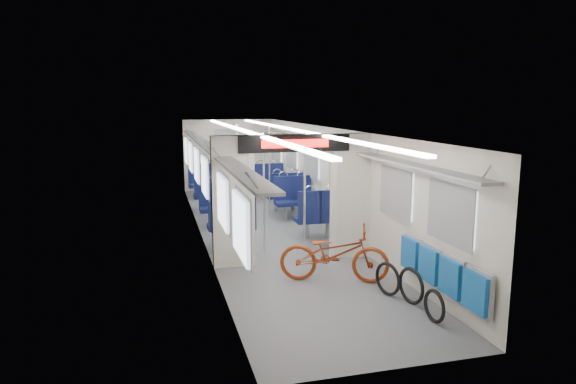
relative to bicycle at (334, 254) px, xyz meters
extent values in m
plane|color=#515456|center=(-0.35, 3.21, -0.46)|extent=(12.00, 12.00, 0.00)
cube|color=beige|center=(-1.80, 3.21, 0.69)|extent=(0.02, 12.00, 2.30)
cube|color=beige|center=(1.10, 3.21, 0.69)|extent=(0.02, 12.00, 2.30)
cube|color=beige|center=(-0.35, 9.21, 0.69)|extent=(2.90, 0.02, 2.30)
cube|color=beige|center=(-0.35, -2.79, 0.69)|extent=(2.90, 0.02, 2.30)
cube|color=silver|center=(-0.35, 3.21, 1.84)|extent=(2.90, 12.00, 0.02)
cube|color=white|center=(-0.90, 3.21, 1.81)|extent=(0.12, 11.40, 0.04)
cube|color=white|center=(0.20, 3.21, 1.81)|extent=(0.12, 11.40, 0.04)
cube|color=beige|center=(-1.48, 1.21, 0.54)|extent=(0.65, 0.18, 2.00)
cube|color=beige|center=(0.77, 1.21, 0.54)|extent=(0.65, 0.18, 2.00)
cube|color=beige|center=(-0.35, 1.21, 1.69)|extent=(2.90, 0.18, 0.30)
cylinder|color=beige|center=(-1.15, 1.21, 0.54)|extent=(0.20, 0.20, 2.00)
cylinder|color=beige|center=(0.45, 1.21, 0.54)|extent=(0.20, 0.20, 2.00)
cube|color=black|center=(-0.35, 1.10, 1.69)|extent=(2.00, 0.03, 0.30)
cube|color=#FF0C07|center=(-0.35, 1.07, 1.69)|extent=(1.20, 0.02, 0.14)
cube|color=white|center=(-1.77, -1.59, 0.94)|extent=(0.04, 1.00, 0.75)
cube|color=white|center=(1.07, -1.59, 0.94)|extent=(0.04, 1.00, 0.75)
cube|color=white|center=(-1.77, 0.01, 0.94)|extent=(0.04, 1.00, 0.75)
cube|color=white|center=(1.07, 0.01, 0.94)|extent=(0.04, 1.00, 0.75)
cube|color=white|center=(-1.77, 2.71, 0.94)|extent=(0.04, 1.00, 0.75)
cube|color=white|center=(1.07, 2.71, 0.94)|extent=(0.04, 1.00, 0.75)
cube|color=white|center=(-1.77, 4.61, 0.94)|extent=(0.04, 1.00, 0.75)
cube|color=white|center=(1.07, 4.61, 0.94)|extent=(0.04, 1.00, 0.75)
cube|color=white|center=(-1.77, 6.51, 0.94)|extent=(0.04, 1.00, 0.75)
cube|color=white|center=(1.07, 6.51, 0.94)|extent=(0.04, 1.00, 0.75)
cube|color=white|center=(-1.77, 8.31, 0.94)|extent=(0.04, 1.00, 0.75)
cube|color=white|center=(1.07, 8.31, 0.94)|extent=(0.04, 1.00, 0.75)
cube|color=gray|center=(-1.62, -0.79, 1.49)|extent=(0.30, 3.60, 0.04)
cube|color=gray|center=(0.92, -0.79, 1.49)|extent=(0.30, 3.60, 0.04)
cube|color=gray|center=(-1.62, 5.21, 1.49)|extent=(0.30, 7.60, 0.04)
cube|color=gray|center=(0.92, 5.21, 1.49)|extent=(0.30, 7.60, 0.04)
cube|color=gray|center=(-0.35, 9.15, 0.54)|extent=(0.90, 0.05, 2.00)
imported|color=maroon|center=(0.00, 0.00, 0.00)|extent=(1.86, 1.20, 0.92)
cube|color=gray|center=(1.03, -2.33, 0.12)|extent=(0.06, 0.50, 0.57)
cube|color=#0F4C8E|center=(0.97, -2.33, 0.12)|extent=(0.06, 0.46, 0.48)
cube|color=gray|center=(1.03, -1.78, 0.12)|extent=(0.06, 0.50, 0.57)
cube|color=#0F4C8E|center=(0.97, -1.78, 0.12)|extent=(0.06, 0.46, 0.48)
cube|color=gray|center=(1.03, -1.23, 0.12)|extent=(0.06, 0.50, 0.57)
cube|color=#0F4C8E|center=(0.97, -1.23, 0.12)|extent=(0.06, 0.46, 0.48)
cube|color=gray|center=(1.03, -0.68, 0.12)|extent=(0.06, 0.50, 0.57)
cube|color=#0F4C8E|center=(0.97, -0.68, 0.12)|extent=(0.06, 0.46, 0.48)
torus|color=black|center=(0.74, -1.82, -0.26)|extent=(0.08, 0.45, 0.45)
torus|color=black|center=(0.75, -1.17, -0.22)|extent=(0.15, 0.54, 0.54)
torus|color=black|center=(0.57, -0.78, -0.23)|extent=(0.21, 0.50, 0.51)
cube|color=#0E1440|center=(-1.05, 2.50, -0.06)|extent=(0.47, 0.44, 0.10)
cylinder|color=gray|center=(-1.05, 2.50, -0.29)|extent=(0.10, 0.10, 0.35)
cube|color=#0E1440|center=(-1.05, 2.32, 0.28)|extent=(0.47, 0.08, 0.57)
torus|color=silver|center=(-1.05, 2.32, 0.56)|extent=(0.24, 0.03, 0.24)
cube|color=#0E1440|center=(-1.05, 4.27, -0.06)|extent=(0.47, 0.44, 0.10)
cylinder|color=gray|center=(-1.05, 4.27, -0.29)|extent=(0.10, 0.10, 0.35)
cube|color=#0E1440|center=(-1.05, 4.45, 0.28)|extent=(0.47, 0.08, 0.57)
torus|color=silver|center=(-1.05, 4.45, 0.56)|extent=(0.24, 0.03, 0.24)
cube|color=#0E1440|center=(-1.52, 2.50, -0.06)|extent=(0.47, 0.44, 0.10)
cylinder|color=gray|center=(-1.52, 2.50, -0.29)|extent=(0.10, 0.10, 0.35)
cube|color=#0E1440|center=(-1.52, 2.32, 0.28)|extent=(0.47, 0.08, 0.57)
torus|color=silver|center=(-1.52, 2.32, 0.56)|extent=(0.24, 0.03, 0.24)
cube|color=#0E1440|center=(-1.52, 4.27, -0.06)|extent=(0.47, 0.44, 0.10)
cylinder|color=gray|center=(-1.52, 4.27, -0.29)|extent=(0.10, 0.10, 0.35)
cube|color=#0E1440|center=(-1.52, 4.45, 0.28)|extent=(0.47, 0.08, 0.57)
torus|color=silver|center=(-1.52, 4.45, 0.56)|extent=(0.24, 0.03, 0.24)
cube|color=#0E1440|center=(0.35, 2.66, -0.06)|extent=(0.49, 0.46, 0.10)
cylinder|color=gray|center=(0.35, 2.66, -0.29)|extent=(0.10, 0.10, 0.35)
cube|color=#0E1440|center=(0.35, 2.48, 0.29)|extent=(0.49, 0.09, 0.60)
torus|color=silver|center=(0.35, 2.48, 0.59)|extent=(0.25, 0.03, 0.25)
cube|color=#0E1440|center=(0.35, 4.51, -0.06)|extent=(0.49, 0.46, 0.10)
cylinder|color=gray|center=(0.35, 4.51, -0.29)|extent=(0.10, 0.10, 0.35)
cube|color=#0E1440|center=(0.35, 4.69, 0.29)|extent=(0.49, 0.09, 0.60)
torus|color=silver|center=(0.35, 4.69, 0.59)|extent=(0.25, 0.03, 0.25)
cube|color=#0E1440|center=(0.82, 2.66, -0.06)|extent=(0.49, 0.46, 0.10)
cylinder|color=gray|center=(0.82, 2.66, -0.29)|extent=(0.10, 0.10, 0.35)
cube|color=#0E1440|center=(0.82, 2.48, 0.29)|extent=(0.49, 0.09, 0.60)
torus|color=silver|center=(0.82, 2.48, 0.59)|extent=(0.25, 0.03, 0.25)
cube|color=#0E1440|center=(0.82, 4.51, -0.06)|extent=(0.49, 0.46, 0.10)
cylinder|color=gray|center=(0.82, 4.51, -0.29)|extent=(0.10, 0.10, 0.35)
cube|color=#0E1440|center=(0.82, 4.69, 0.29)|extent=(0.49, 0.09, 0.60)
torus|color=silver|center=(0.82, 4.69, 0.59)|extent=(0.25, 0.03, 0.25)
cube|color=#0E1440|center=(-1.05, 6.01, -0.06)|extent=(0.47, 0.44, 0.10)
cylinder|color=gray|center=(-1.05, 6.01, -0.29)|extent=(0.10, 0.10, 0.35)
cube|color=#0E1440|center=(-1.05, 5.83, 0.28)|extent=(0.47, 0.08, 0.58)
torus|color=silver|center=(-1.05, 5.83, 0.57)|extent=(0.24, 0.03, 0.24)
cube|color=#0E1440|center=(-1.05, 7.81, -0.06)|extent=(0.47, 0.44, 0.10)
cylinder|color=gray|center=(-1.05, 7.81, -0.29)|extent=(0.10, 0.10, 0.35)
cube|color=#0E1440|center=(-1.05, 7.98, 0.28)|extent=(0.47, 0.08, 0.58)
torus|color=silver|center=(-1.05, 7.98, 0.57)|extent=(0.24, 0.03, 0.24)
cube|color=#0E1440|center=(-1.52, 6.01, -0.06)|extent=(0.47, 0.44, 0.10)
cylinder|color=gray|center=(-1.52, 6.01, -0.29)|extent=(0.10, 0.10, 0.35)
cube|color=#0E1440|center=(-1.52, 5.83, 0.28)|extent=(0.47, 0.08, 0.58)
torus|color=silver|center=(-1.52, 5.83, 0.57)|extent=(0.24, 0.03, 0.24)
cube|color=#0E1440|center=(-1.52, 7.81, -0.06)|extent=(0.47, 0.44, 0.10)
cylinder|color=gray|center=(-1.52, 7.81, -0.29)|extent=(0.10, 0.10, 0.35)
cube|color=#0E1440|center=(-1.52, 7.98, 0.28)|extent=(0.47, 0.08, 0.58)
torus|color=silver|center=(-1.52, 7.98, 0.57)|extent=(0.24, 0.03, 0.24)
cube|color=#0E1440|center=(0.35, 5.53, -0.06)|extent=(0.48, 0.44, 0.10)
cylinder|color=gray|center=(0.35, 5.53, -0.29)|extent=(0.10, 0.10, 0.35)
cube|color=#0E1440|center=(0.35, 5.35, 0.28)|extent=(0.48, 0.08, 0.58)
torus|color=silver|center=(0.35, 5.35, 0.57)|extent=(0.24, 0.03, 0.24)
cube|color=#0E1440|center=(0.35, 7.33, -0.06)|extent=(0.48, 0.44, 0.10)
cylinder|color=gray|center=(0.35, 7.33, -0.29)|extent=(0.10, 0.10, 0.35)
cube|color=#0E1440|center=(0.35, 7.51, 0.28)|extent=(0.48, 0.08, 0.58)
torus|color=silver|center=(0.35, 7.51, 0.57)|extent=(0.24, 0.03, 0.24)
cube|color=#0E1440|center=(0.82, 5.53, -0.06)|extent=(0.48, 0.44, 0.10)
cylinder|color=gray|center=(0.82, 5.53, -0.29)|extent=(0.10, 0.10, 0.35)
cube|color=#0E1440|center=(0.82, 5.35, 0.28)|extent=(0.48, 0.08, 0.58)
torus|color=silver|center=(0.82, 5.35, 0.57)|extent=(0.24, 0.03, 0.24)
cube|color=#0E1440|center=(0.82, 7.33, -0.06)|extent=(0.48, 0.44, 0.10)
cylinder|color=gray|center=(0.82, 7.33, -0.29)|extent=(0.10, 0.10, 0.35)
cube|color=#0E1440|center=(0.82, 7.51, 0.28)|extent=(0.48, 0.08, 0.58)
torus|color=silver|center=(0.82, 7.51, 0.57)|extent=(0.24, 0.03, 0.24)
cylinder|color=silver|center=(-0.77, 1.77, 0.69)|extent=(0.04, 0.04, 2.30)
cylinder|color=silver|center=(0.05, 1.86, 0.69)|extent=(0.05, 0.05, 2.30)
cylinder|color=silver|center=(-0.70, 5.28, 0.69)|extent=(0.04, 0.04, 2.30)
cylinder|color=silver|center=(0.02, 4.79, 0.69)|extent=(0.04, 0.04, 2.30)
camera|label=1|loc=(-2.74, -7.47, 2.40)|focal=32.00mm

